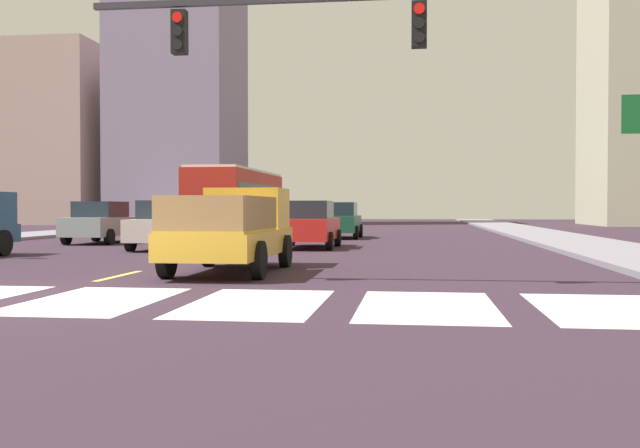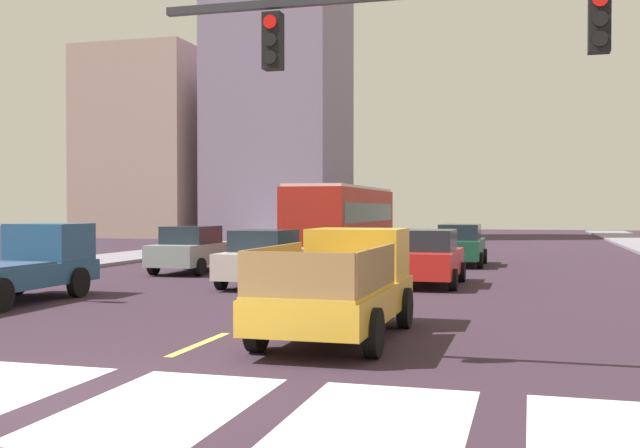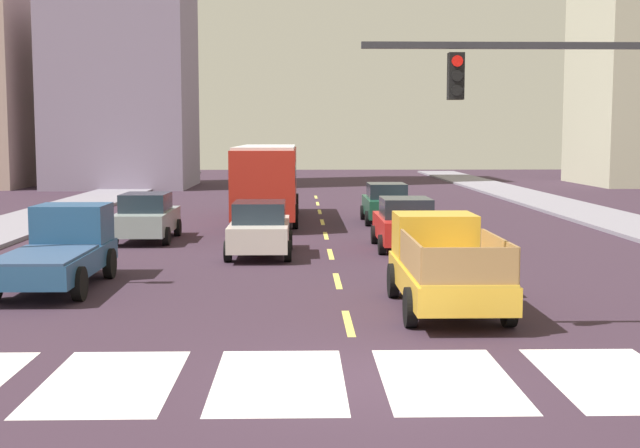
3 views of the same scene
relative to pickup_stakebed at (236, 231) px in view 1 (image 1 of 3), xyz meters
The scene contains 23 objects.
ground_plane 6.10m from the pickup_stakebed, 111.29° to the right, with size 160.00×160.00×0.00m, color #342331.
sidewalk_right 16.32m from the pickup_stakebed, 49.46° to the left, with size 3.66×110.00×0.15m, color gray.
crosswalk_stripe_4 5.76m from the pickup_stakebed, 98.91° to the right, with size 2.03×3.58×0.01m, color white.
crosswalk_stripe_5 5.95m from the pickup_stakebed, 72.84° to the right, with size 2.03×3.58×0.01m, color white.
crosswalk_stripe_6 7.16m from the pickup_stakebed, 52.24° to the right, with size 2.03×3.58×0.01m, color white.
crosswalk_stripe_7 8.99m from the pickup_stakebed, 38.88° to the right, with size 2.03×3.58×0.01m, color white.
lane_dash_0 2.87m from the pickup_stakebed, 143.60° to the right, with size 0.16×2.40×0.01m, color #DDCE56.
lane_dash_1 4.14m from the pickup_stakebed, 122.85° to the left, with size 0.16×2.40×0.01m, color #DDCE56.
lane_dash_2 8.72m from the pickup_stakebed, 104.62° to the left, with size 0.16×2.40×0.01m, color #DDCE56.
lane_dash_3 13.60m from the pickup_stakebed, 99.28° to the left, with size 0.16×2.40×0.01m, color #DDCE56.
lane_dash_4 18.54m from the pickup_stakebed, 96.78° to the left, with size 0.16×2.40×0.01m, color #DDCE56.
lane_dash_5 23.51m from the pickup_stakebed, 95.34° to the left, with size 0.16×2.40×0.01m, color #DDCE56.
lane_dash_6 28.49m from the pickup_stakebed, 94.41° to the left, with size 0.16×2.40×0.01m, color #DDCE56.
lane_dash_7 33.47m from the pickup_stakebed, 93.75° to the left, with size 0.16×2.40×0.01m, color #DDCE56.
pickup_stakebed is the anchor object (origin of this frame).
city_bus 19.38m from the pickup_stakebed, 103.73° to the left, with size 2.72×10.80×3.32m.
sedan_mid 18.08m from the pickup_stakebed, 88.18° to the left, with size 2.02×4.40×1.72m.
sedan_near_right 9.58m from the pickup_stakebed, 87.93° to the left, with size 2.02×4.40×1.72m.
sedan_near_left 9.25m from the pickup_stakebed, 118.61° to the left, with size 2.02×4.40×1.72m.
sedan_far 14.82m from the pickup_stakebed, 125.82° to the left, with size 2.02×4.40×1.72m.
traffic_signal_gantry 7.14m from the pickup_stakebed, 28.71° to the right, with size 11.51×0.27×6.00m.
block_mid_left 53.39m from the pickup_stakebed, 64.36° to the left, with size 7.19×11.10×31.32m, color #B6B499.
block_mid_right 53.60m from the pickup_stakebed, 121.54° to the left, with size 9.76×11.07×15.64m, color tan.
Camera 1 is at (6.34, -11.00, 1.49)m, focal length 40.85 mm.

